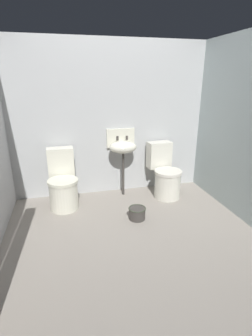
# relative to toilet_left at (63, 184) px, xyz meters

# --- Properties ---
(ground_plane) EXTENTS (3.26, 2.95, 0.08)m
(ground_plane) POSITION_rel_toilet_left_xyz_m (0.74, -0.92, -0.36)
(ground_plane) COLOR gray
(wall_back) EXTENTS (3.26, 0.10, 2.22)m
(wall_back) POSITION_rel_toilet_left_xyz_m (0.74, 0.40, 0.79)
(wall_back) COLOR #B1B3B4
(wall_back) RESTS_ON ground
(toilet_left) EXTENTS (0.41, 0.60, 0.78)m
(toilet_left) POSITION_rel_toilet_left_xyz_m (0.00, 0.00, 0.00)
(toilet_left) COLOR silver
(toilet_left) RESTS_ON ground
(toilet_right) EXTENTS (0.45, 0.63, 0.78)m
(toilet_right) POSITION_rel_toilet_left_xyz_m (1.49, 0.00, 0.00)
(toilet_right) COLOR silver
(toilet_right) RESTS_ON ground
(sink) EXTENTS (0.42, 0.35, 0.99)m
(sink) POSITION_rel_toilet_left_xyz_m (0.89, 0.19, 0.43)
(sink) COLOR #3D3935
(sink) RESTS_ON ground
(bucket) EXTENTS (0.22, 0.22, 0.15)m
(bucket) POSITION_rel_toilet_left_xyz_m (0.89, -0.59, -0.24)
(bucket) COLOR #3D3935
(bucket) RESTS_ON ground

